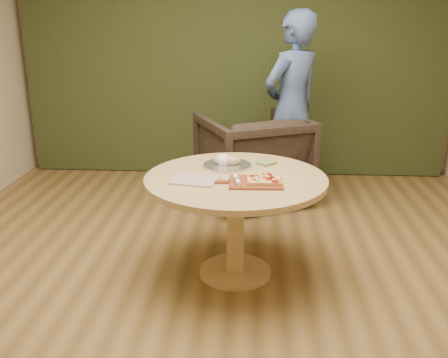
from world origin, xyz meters
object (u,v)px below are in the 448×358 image
object	(u,v)px
pedestal_table	(236,196)
flatbread_pizza	(264,179)
bread_roll	(226,161)
cutlery_roll	(237,180)
serving_tray	(227,165)
pizza_paddle	(254,182)
armchair	(253,154)
person_standing	(291,109)

from	to	relation	value
pedestal_table	flatbread_pizza	xyz separation A→B (m)	(0.19, -0.13, 0.17)
pedestal_table	bread_roll	bearing A→B (deg)	108.88
cutlery_roll	serving_tray	xyz separation A→B (m)	(-0.09, 0.40, -0.02)
cutlery_roll	serving_tray	world-z (taller)	cutlery_roll
pizza_paddle	armchair	distance (m)	1.70
bread_roll	armchair	distance (m)	1.35
cutlery_roll	serving_tray	size ratio (longest dim) A/B	0.56
pizza_paddle	flatbread_pizza	bearing A→B (deg)	8.20
flatbread_pizza	serving_tray	world-z (taller)	flatbread_pizza
bread_roll	armchair	world-z (taller)	armchair
serving_tray	armchair	bearing A→B (deg)	81.88
pedestal_table	person_standing	distance (m)	1.69
flatbread_pizza	armchair	bearing A→B (deg)	92.75
cutlery_roll	flatbread_pizza	bearing A→B (deg)	1.32
pizza_paddle	armchair	size ratio (longest dim) A/B	0.46
pedestal_table	serving_tray	distance (m)	0.29
pedestal_table	serving_tray	bearing A→B (deg)	106.96
pedestal_table	armchair	bearing A→B (deg)	85.83
serving_tray	cutlery_roll	bearing A→B (deg)	-77.64
pedestal_table	cutlery_roll	world-z (taller)	cutlery_roll
cutlery_roll	pizza_paddle	bearing A→B (deg)	2.32
pizza_paddle	pedestal_table	bearing A→B (deg)	130.95
pedestal_table	pizza_paddle	world-z (taller)	pizza_paddle
pizza_paddle	flatbread_pizza	distance (m)	0.07
pedestal_table	person_standing	bearing A→B (deg)	73.25
armchair	pedestal_table	bearing A→B (deg)	61.28
pizza_paddle	armchair	world-z (taller)	armchair
serving_tray	person_standing	size ratio (longest dim) A/B	0.19
pizza_paddle	person_standing	distance (m)	1.77
cutlery_roll	person_standing	size ratio (longest dim) A/B	0.11
flatbread_pizza	armchair	size ratio (longest dim) A/B	0.23
flatbread_pizza	person_standing	distance (m)	1.75
flatbread_pizza	cutlery_roll	xyz separation A→B (m)	(-0.18, -0.04, 0.00)
pedestal_table	cutlery_roll	distance (m)	0.24
armchair	person_standing	bearing A→B (deg)	163.47
pedestal_table	bread_roll	world-z (taller)	bread_roll
pedestal_table	person_standing	xyz separation A→B (m)	(0.48, 1.59, 0.32)
serving_tray	person_standing	world-z (taller)	person_standing
armchair	person_standing	distance (m)	0.58
serving_tray	armchair	size ratio (longest dim) A/B	0.36
flatbread_pizza	armchair	distance (m)	1.69
cutlery_roll	person_standing	distance (m)	1.82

